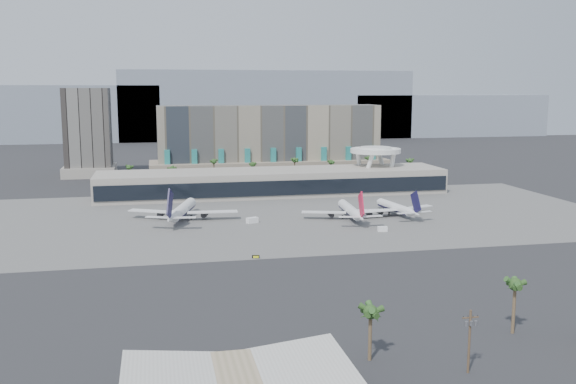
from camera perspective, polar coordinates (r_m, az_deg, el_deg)
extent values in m
plane|color=#232326|center=(211.84, 4.14, -4.92)|extent=(900.00, 900.00, 0.00)
cube|color=#5B5B59|center=(263.85, 0.85, -2.08)|extent=(260.00, 130.00, 0.06)
cube|color=gray|center=(679.13, -22.42, 6.44)|extent=(260.00, 60.00, 55.00)
cube|color=gray|center=(677.84, -1.92, 7.75)|extent=(300.00, 60.00, 70.00)
cube|color=gray|center=(739.47, 13.64, 6.64)|extent=(220.00, 60.00, 45.00)
cube|color=gray|center=(379.66, -1.65, 4.54)|extent=(130.00, 22.00, 42.00)
cube|color=tan|center=(379.32, -1.59, 2.11)|extent=(140.00, 30.00, 10.00)
cube|color=teal|center=(363.02, -10.67, 2.28)|extent=(3.00, 2.00, 18.00)
cube|color=teal|center=(363.61, -8.31, 2.35)|extent=(3.00, 2.00, 18.00)
cube|color=teal|center=(364.83, -5.95, 2.42)|extent=(3.00, 2.00, 18.00)
cube|color=teal|center=(366.65, -3.62, 2.48)|extent=(3.00, 2.00, 18.00)
cube|color=teal|center=(369.07, -1.31, 2.54)|extent=(3.00, 2.00, 18.00)
cube|color=teal|center=(372.09, 0.96, 2.60)|extent=(3.00, 2.00, 18.00)
cube|color=teal|center=(375.68, 3.19, 2.65)|extent=(3.00, 2.00, 18.00)
cube|color=teal|center=(379.83, 5.38, 2.69)|extent=(3.00, 2.00, 18.00)
cube|color=teal|center=(384.51, 7.52, 2.73)|extent=(3.00, 2.00, 18.00)
cube|color=black|center=(400.09, -17.34, 5.09)|extent=(26.00, 26.00, 52.00)
cube|color=#B6ACA0|center=(402.20, -17.19, 1.82)|extent=(30.00, 30.00, 6.00)
cube|color=#B6ACA0|center=(315.97, -1.33, 0.88)|extent=(170.00, 32.00, 12.00)
cube|color=black|center=(300.31, -0.77, 0.35)|extent=(168.00, 0.60, 7.00)
cube|color=black|center=(315.01, -1.34, 2.18)|extent=(170.00, 12.00, 2.50)
cylinder|color=white|center=(343.40, 8.41, 2.29)|extent=(6.98, 6.99, 21.89)
cylinder|color=white|center=(339.22, 6.39, 2.25)|extent=(6.98, 6.99, 21.89)
cylinder|color=white|center=(327.25, 7.08, 1.98)|extent=(6.98, 6.99, 21.89)
cylinder|color=white|center=(331.58, 9.16, 2.03)|extent=(6.98, 6.99, 21.89)
cylinder|color=white|center=(334.34, 7.79, 3.67)|extent=(26.00, 26.00, 2.20)
cylinder|color=white|center=(334.22, 7.80, 3.89)|extent=(16.00, 16.00, 1.20)
cylinder|color=brown|center=(345.71, -13.90, 1.33)|extent=(0.70, 0.70, 12.00)
sphere|color=#2D5020|center=(345.00, -13.94, 2.26)|extent=(2.80, 2.80, 2.80)
cylinder|color=brown|center=(345.58, -10.26, 1.45)|extent=(0.70, 0.70, 12.00)
sphere|color=#2D5020|center=(344.87, -10.28, 2.38)|extent=(2.80, 2.80, 2.80)
cylinder|color=brown|center=(346.84, -6.62, 1.56)|extent=(0.70, 0.70, 12.00)
sphere|color=#2D5020|center=(346.15, -6.64, 2.49)|extent=(2.80, 2.80, 2.80)
cylinder|color=brown|center=(349.35, -3.19, 1.66)|extent=(0.70, 0.70, 12.00)
sphere|color=#2D5020|center=(348.65, -3.20, 2.59)|extent=(2.80, 2.80, 2.80)
cylinder|color=brown|center=(353.50, 0.50, 1.76)|extent=(0.70, 0.70, 12.00)
sphere|color=#2D5020|center=(352.81, 0.50, 2.68)|extent=(2.80, 2.80, 2.80)
cylinder|color=brown|center=(358.81, 3.93, 1.85)|extent=(0.70, 0.70, 12.00)
sphere|color=#2D5020|center=(358.13, 3.94, 2.76)|extent=(2.80, 2.80, 2.80)
cylinder|color=brown|center=(365.37, 7.26, 1.93)|extent=(0.70, 0.70, 12.00)
sphere|color=#2D5020|center=(364.71, 7.28, 2.82)|extent=(2.80, 2.80, 2.80)
cylinder|color=brown|center=(373.49, 10.60, 2.00)|extent=(0.70, 0.70, 12.00)
sphere|color=#2D5020|center=(372.84, 10.62, 2.87)|extent=(2.80, 2.80, 2.80)
cube|color=silver|center=(105.56, -9.48, -16.20)|extent=(18.65, 22.60, 2.30)
cube|color=silver|center=(107.58, 0.51, -15.56)|extent=(18.65, 22.60, 2.30)
cylinder|color=#4C3826|center=(123.99, 15.81, -12.68)|extent=(0.44, 0.44, 12.00)
cube|color=#4C3826|center=(122.38, 15.91, -10.68)|extent=(3.20, 0.22, 0.22)
cylinder|color=slate|center=(122.03, 15.58, -11.22)|extent=(0.56, 0.56, 0.90)
cylinder|color=slate|center=(122.43, 15.97, -11.17)|extent=(0.56, 0.56, 0.90)
cylinder|color=slate|center=(122.84, 16.34, -11.12)|extent=(0.56, 0.56, 0.90)
cylinder|color=black|center=(121.68, 15.32, -10.64)|extent=(0.12, 0.12, 0.30)
cylinder|color=black|center=(122.93, 16.50, -10.49)|extent=(0.12, 0.12, 0.30)
cylinder|color=white|center=(259.02, -9.32, -1.53)|extent=(12.14, 30.00, 4.38)
cylinder|color=#131038|center=(259.05, -9.31, -1.57)|extent=(11.89, 29.40, 4.30)
cone|color=white|center=(275.49, -8.53, -0.88)|extent=(5.53, 5.92, 4.38)
cone|color=white|center=(240.50, -10.33, -2.30)|extent=(6.84, 10.67, 4.38)
cube|color=white|center=(261.03, -11.95, -1.68)|extent=(19.54, 12.95, 0.38)
cube|color=white|center=(255.70, -6.73, -1.76)|extent=(19.95, 5.52, 0.38)
cylinder|color=black|center=(260.90, -11.21, -1.90)|extent=(3.49, 4.87, 2.41)
cylinder|color=black|center=(257.03, -7.42, -1.97)|extent=(3.49, 4.87, 2.41)
cube|color=#131038|center=(237.88, -10.46, -1.04)|extent=(3.16, 9.74, 11.54)
cube|color=white|center=(240.57, -11.54, -2.20)|extent=(9.01, 5.69, 0.27)
cube|color=white|center=(238.22, -9.24, -2.25)|extent=(9.01, 3.51, 0.27)
cylinder|color=black|center=(270.77, -8.76, -1.72)|extent=(0.55, 0.55, 1.75)
cylinder|color=black|center=(259.35, -10.11, -2.23)|extent=(0.77, 0.77, 1.75)
cylinder|color=black|center=(257.80, -8.59, -2.26)|extent=(0.77, 0.77, 1.75)
cylinder|color=white|center=(258.57, 5.50, -1.57)|extent=(5.87, 26.86, 3.91)
cylinder|color=#131038|center=(258.60, 5.50, -1.60)|extent=(5.76, 26.32, 3.83)
cone|color=white|center=(273.22, 4.78, -0.98)|extent=(4.22, 4.67, 3.91)
cone|color=white|center=(242.08, 6.42, -2.25)|extent=(4.55, 9.06, 3.91)
cube|color=white|center=(255.55, 3.20, -1.80)|extent=(17.97, 8.67, 0.34)
cube|color=white|center=(260.37, 7.85, -1.67)|extent=(17.94, 6.24, 0.34)
cylinder|color=black|center=(256.76, 3.82, -1.98)|extent=(2.43, 4.06, 2.15)
cylinder|color=black|center=(260.26, 7.20, -1.88)|extent=(2.43, 4.06, 2.15)
cube|color=red|center=(239.74, 6.53, -1.13)|extent=(1.15, 8.88, 10.28)
cube|color=white|center=(240.04, 5.46, -2.21)|extent=(8.09, 3.76, 0.24)
cube|color=white|center=(242.15, 7.49, -2.15)|extent=(7.94, 2.65, 0.24)
cylinder|color=black|center=(269.03, 4.99, -1.74)|extent=(0.49, 0.49, 1.56)
cylinder|color=black|center=(257.48, 4.86, -2.23)|extent=(0.68, 0.68, 1.56)
cylinder|color=black|center=(258.88, 6.22, -2.19)|extent=(0.68, 0.68, 1.56)
cylinder|color=white|center=(268.63, 9.42, -1.32)|extent=(6.72, 24.27, 3.52)
cylinder|color=#131038|center=(268.65, 9.42, -1.35)|extent=(6.59, 23.78, 3.45)
cone|color=white|center=(280.54, 8.07, -0.85)|extent=(4.02, 4.40, 3.52)
cone|color=white|center=(255.36, 11.11, -1.85)|extent=(4.56, 8.32, 3.52)
cube|color=white|center=(263.45, 7.67, -1.60)|extent=(16.06, 4.69, 0.31)
cube|color=white|center=(272.75, 11.29, -1.33)|extent=(16.10, 8.66, 0.31)
cylinder|color=black|center=(265.20, 8.13, -1.74)|extent=(2.39, 3.75, 1.94)
cylinder|color=black|center=(271.95, 10.76, -1.54)|extent=(2.39, 3.75, 1.94)
cube|color=#131038|center=(253.43, 11.29, -0.89)|extent=(1.51, 7.98, 9.27)
cube|color=white|center=(252.56, 10.44, -1.85)|extent=(7.05, 1.97, 0.22)
cube|color=white|center=(256.56, 11.97, -1.73)|extent=(7.30, 3.77, 0.22)
cylinder|color=black|center=(277.15, 8.47, -1.50)|extent=(0.44, 0.44, 1.41)
cylinder|color=black|center=(266.98, 8.97, -1.91)|extent=(0.62, 0.62, 1.41)
cylinder|color=black|center=(269.69, 10.02, -1.83)|extent=(0.62, 0.62, 1.41)
cube|color=white|center=(248.96, -3.20, -2.53)|extent=(4.95, 3.75, 2.18)
cube|color=white|center=(236.72, 8.39, -3.27)|extent=(3.67, 2.34, 1.79)
cube|color=black|center=(197.71, -2.89, -5.77)|extent=(2.33, 0.81, 1.05)
cube|color=#C3CA17|center=(197.53, -2.88, -5.79)|extent=(1.65, 0.41, 0.63)
cylinder|color=black|center=(197.64, -3.13, -5.84)|extent=(0.13, 0.13, 0.63)
cylinder|color=black|center=(197.89, -2.64, -5.82)|extent=(0.13, 0.13, 0.63)
cylinder|color=brown|center=(126.07, 7.31, -12.53)|extent=(0.70, 0.70, 9.94)
sphere|color=#2D5020|center=(124.42, 7.35, -10.53)|extent=(2.80, 2.80, 2.80)
cylinder|color=brown|center=(145.83, 19.44, -9.71)|extent=(0.70, 0.70, 11.06)
sphere|color=#2D5020|center=(144.28, 19.55, -7.74)|extent=(2.80, 2.80, 2.80)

